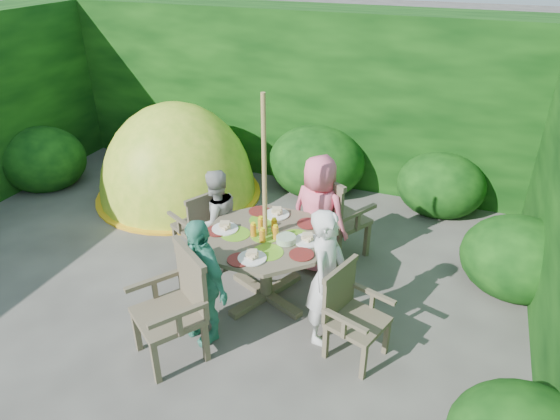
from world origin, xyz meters
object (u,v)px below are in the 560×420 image
(patio_table, at_px, (266,246))
(garden_chair_back, at_px, (334,216))
(child_right, at_px, (327,277))
(child_front, at_px, (201,281))
(child_back, at_px, (318,215))
(dome_tent, at_px, (180,194))
(child_left, at_px, (216,221))
(parasol_pole, at_px, (265,206))
(garden_chair_right, at_px, (351,313))
(garden_chair_front, at_px, (176,305))
(garden_chair_left, at_px, (200,223))

(patio_table, xyz_separation_m, garden_chair_back, (0.43, 1.00, -0.09))
(child_right, distance_m, child_front, 1.13)
(child_back, distance_m, child_front, 1.60)
(dome_tent, bearing_deg, child_left, -54.18)
(parasol_pole, bearing_deg, child_left, 156.11)
(patio_table, height_order, garden_chair_right, patio_table)
(parasol_pole, distance_m, child_front, 0.93)
(child_back, bearing_deg, garden_chair_front, 80.49)
(garden_chair_left, bearing_deg, garden_chair_back, 138.53)
(patio_table, height_order, child_left, child_left)
(garden_chair_right, relative_size, dome_tent, 0.31)
(child_right, height_order, dome_tent, dome_tent)
(child_right, bearing_deg, parasol_pole, 70.08)
(garden_chair_left, bearing_deg, child_left, 94.47)
(garden_chair_left, height_order, garden_chair_back, garden_chair_back)
(garden_chair_left, distance_m, dome_tent, 1.78)
(garden_chair_back, bearing_deg, child_right, 132.83)
(parasol_pole, relative_size, garden_chair_left, 2.62)
(garden_chair_left, distance_m, child_right, 1.92)
(parasol_pole, bearing_deg, child_back, 66.11)
(garden_chair_front, bearing_deg, child_right, 65.68)
(child_right, bearing_deg, patio_table, 70.01)
(garden_chair_left, xyz_separation_m, dome_tent, (-1.12, 1.31, -0.45))
(parasol_pole, height_order, child_right, parasol_pole)
(child_back, distance_m, dome_tent, 2.75)
(patio_table, bearing_deg, child_front, -114.21)
(patio_table, xyz_separation_m, garden_chair_left, (-1.02, 0.44, -0.20))
(patio_table, height_order, child_back, child_back)
(garden_chair_right, xyz_separation_m, dome_tent, (-3.14, 2.21, -0.45))
(child_left, bearing_deg, child_back, 145.09)
(garden_chair_front, height_order, dome_tent, dome_tent)
(child_back, bearing_deg, patio_table, 80.28)
(patio_table, relative_size, dome_tent, 0.63)
(dome_tent, bearing_deg, garden_chair_front, -66.87)
(child_right, relative_size, child_back, 0.98)
(garden_chair_right, xyz_separation_m, child_left, (-1.74, 0.78, 0.15))
(patio_table, distance_m, parasol_pole, 0.45)
(garden_chair_front, xyz_separation_m, child_left, (-0.30, 1.33, 0.07))
(parasol_pole, xyz_separation_m, child_front, (-0.32, -0.73, -0.47))
(garden_chair_back, relative_size, child_left, 0.86)
(parasol_pole, xyz_separation_m, child_left, (-0.73, 0.32, -0.50))
(garden_chair_front, relative_size, child_front, 0.79)
(garden_chair_right, bearing_deg, garden_chair_back, 40.10)
(garden_chair_right, height_order, child_left, child_left)
(child_right, xyz_separation_m, dome_tent, (-2.87, 2.08, -0.68))
(garden_chair_front, height_order, child_back, child_back)
(parasol_pole, height_order, garden_chair_back, parasol_pole)
(patio_table, bearing_deg, dome_tent, 140.61)
(garden_chair_right, bearing_deg, garden_chair_front, 129.54)
(dome_tent, bearing_deg, child_right, -44.57)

